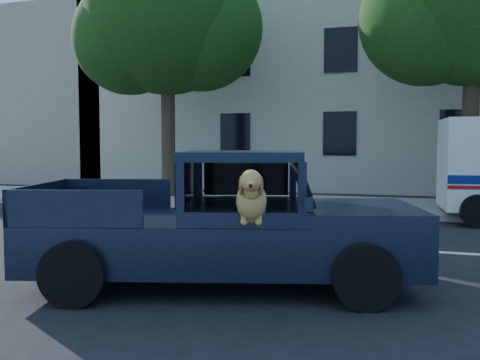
# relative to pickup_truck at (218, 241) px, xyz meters

# --- Properties ---
(ground) EXTENTS (120.00, 120.00, 0.00)m
(ground) POSITION_rel_pickup_truck_xyz_m (-1.10, -0.27, -0.59)
(ground) COLOR black
(ground) RESTS_ON ground
(far_sidewalk) EXTENTS (60.00, 4.00, 0.15)m
(far_sidewalk) POSITION_rel_pickup_truck_xyz_m (-1.10, 8.93, -0.52)
(far_sidewalk) COLOR gray
(far_sidewalk) RESTS_ON ground
(lane_stripes) EXTENTS (21.60, 0.14, 0.01)m
(lane_stripes) POSITION_rel_pickup_truck_xyz_m (0.90, 3.13, -0.59)
(lane_stripes) COLOR silver
(lane_stripes) RESTS_ON ground
(street_tree_left) EXTENTS (6.00, 5.20, 8.60)m
(street_tree_left) POSITION_rel_pickup_truck_xyz_m (-5.06, 9.35, 5.12)
(street_tree_left) COLOR #332619
(street_tree_left) RESTS_ON ground
(building_main) EXTENTS (26.00, 6.00, 9.00)m
(building_main) POSITION_rel_pickup_truck_xyz_m (1.90, 16.23, 3.91)
(building_main) COLOR #C0B89E
(building_main) RESTS_ON ground
(building_left) EXTENTS (12.00, 6.00, 8.00)m
(building_left) POSITION_rel_pickup_truck_xyz_m (-16.10, 16.23, 3.41)
(building_left) COLOR tan
(building_left) RESTS_ON ground
(pickup_truck) EXTENTS (5.24, 3.17, 1.76)m
(pickup_truck) POSITION_rel_pickup_truck_xyz_m (0.00, 0.00, 0.00)
(pickup_truck) COLOR black
(pickup_truck) RESTS_ON ground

